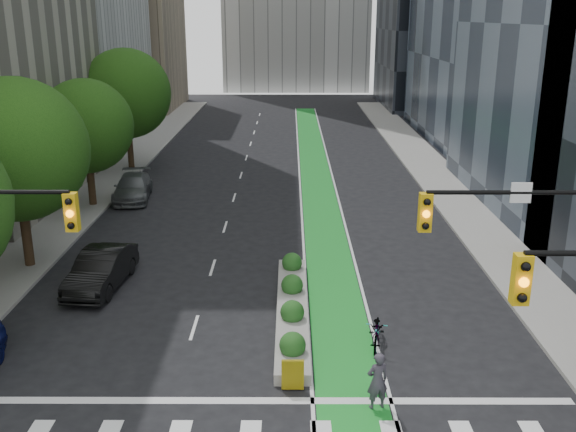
{
  "coord_description": "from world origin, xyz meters",
  "views": [
    {
      "loc": [
        1.11,
        -15.76,
        11.26
      ],
      "look_at": [
        1.02,
        10.5,
        3.0
      ],
      "focal_mm": 40.0,
      "sensor_mm": 36.0,
      "label": 1
    }
  ],
  "objects_px": {
    "median_planter": "(292,307)",
    "bicycle": "(377,331)",
    "parked_car_left_far": "(133,187)",
    "parked_car_left_mid": "(101,270)",
    "cyclist": "(377,381)"
  },
  "relations": [
    {
      "from": "cyclist",
      "to": "parked_car_left_mid",
      "type": "xyz_separation_m",
      "value": [
        -10.7,
        8.88,
        -0.1
      ]
    },
    {
      "from": "median_planter",
      "to": "parked_car_left_far",
      "type": "height_order",
      "value": "parked_car_left_far"
    },
    {
      "from": "parked_car_left_mid",
      "to": "parked_car_left_far",
      "type": "bearing_deg",
      "value": 102.85
    },
    {
      "from": "median_planter",
      "to": "parked_car_left_far",
      "type": "relative_size",
      "value": 1.94
    },
    {
      "from": "bicycle",
      "to": "parked_car_left_mid",
      "type": "relative_size",
      "value": 0.43
    },
    {
      "from": "parked_car_left_mid",
      "to": "parked_car_left_far",
      "type": "xyz_separation_m",
      "value": [
        -1.91,
        13.9,
        -0.05
      ]
    },
    {
      "from": "bicycle",
      "to": "cyclist",
      "type": "relative_size",
      "value": 1.15
    },
    {
      "from": "parked_car_left_mid",
      "to": "parked_car_left_far",
      "type": "relative_size",
      "value": 0.94
    },
    {
      "from": "median_planter",
      "to": "bicycle",
      "type": "xyz_separation_m",
      "value": [
        3.0,
        -2.36,
        0.18
      ]
    },
    {
      "from": "cyclist",
      "to": "median_planter",
      "type": "bearing_deg",
      "value": -85.21
    },
    {
      "from": "median_planter",
      "to": "bicycle",
      "type": "bearing_deg",
      "value": -38.14
    },
    {
      "from": "median_planter",
      "to": "parked_car_left_mid",
      "type": "xyz_separation_m",
      "value": [
        -8.2,
        2.7,
        0.45
      ]
    },
    {
      "from": "median_planter",
      "to": "parked_car_left_far",
      "type": "bearing_deg",
      "value": 121.35
    },
    {
      "from": "bicycle",
      "to": "cyclist",
      "type": "bearing_deg",
      "value": -87.25
    },
    {
      "from": "median_planter",
      "to": "cyclist",
      "type": "xyz_separation_m",
      "value": [
        2.5,
        -6.18,
        0.55
      ]
    }
  ]
}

